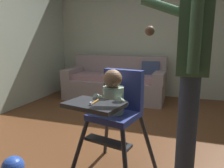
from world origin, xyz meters
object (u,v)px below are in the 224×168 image
toy_ball (13,167)px  wall_clock (155,0)px  adult_standing (190,66)px  high_chair (115,104)px  couch (116,82)px

toy_ball → wall_clock: size_ratio=0.71×
adult_standing → wall_clock: 3.19m
high_chair → toy_ball: 1.03m
toy_ball → couch: bearing=89.1°
toy_ball → high_chair: bearing=20.7°
couch → adult_standing: size_ratio=1.16×
high_chair → adult_standing: size_ratio=0.55×
toy_ball → adult_standing: bearing=12.9°
toy_ball → wall_clock: wall_clock is taller
couch → high_chair: high_chair is taller
adult_standing → toy_ball: (-1.38, -0.31, -0.88)m
wall_clock → adult_standing: bearing=-77.3°
couch → toy_ball: bearing=-0.9°
couch → adult_standing: bearing=28.3°
couch → toy_ball: size_ratio=10.48×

